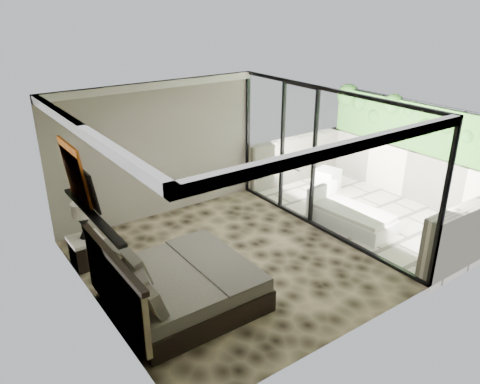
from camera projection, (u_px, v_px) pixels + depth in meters
floor at (227, 263)px, 8.18m from camera, size 5.00×5.00×0.00m
ceiling at (225, 105)px, 7.10m from camera, size 4.50×5.00×0.02m
back_wall at (158, 151)px, 9.51m from camera, size 4.50×0.02×2.80m
left_wall at (91, 225)px, 6.44m from camera, size 0.02×5.00×2.80m
glass_wall at (325, 163)px, 8.84m from camera, size 0.08×5.00×2.80m
terrace_slab at (370, 213)px, 10.20m from camera, size 3.00×5.00×0.12m
parapet_far at (412, 174)px, 10.69m from camera, size 0.30×5.00×1.10m
foliage_hedge at (419, 127)px, 10.26m from camera, size 0.36×4.60×1.10m
picture_ledge at (92, 215)px, 6.51m from camera, size 0.12×2.20×0.05m
bed at (177, 286)px, 6.93m from camera, size 2.08×2.01×1.15m
nightstand at (87, 251)px, 8.03m from camera, size 0.62×0.62×0.53m
table_lamp at (83, 216)px, 7.80m from camera, size 0.35×0.35×0.64m
abstract_canvas at (74, 172)px, 6.72m from camera, size 0.13×0.90×0.90m
framed_print at (89, 190)px, 6.50m from camera, size 0.11×0.50×0.60m
ottoman at (327, 180)px, 11.17m from camera, size 0.62×0.62×0.51m
lounger at (349, 216)px, 9.44m from camera, size 1.01×1.78×0.67m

